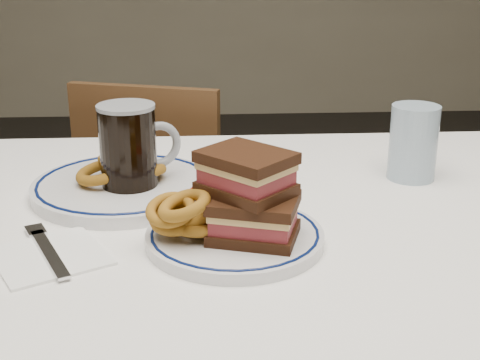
{
  "coord_description": "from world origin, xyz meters",
  "views": [
    {
      "loc": [
        -0.0,
        -0.94,
        1.15
      ],
      "look_at": [
        0.04,
        -0.11,
        0.85
      ],
      "focal_mm": 50.0,
      "sensor_mm": 36.0,
      "label": 1
    }
  ],
  "objects": [
    {
      "name": "chair_far",
      "position": [
        -0.12,
        0.73,
        0.44
      ],
      "size": [
        0.47,
        0.47,
        0.82
      ],
      "color": "#4E3219",
      "rests_on": "floor"
    },
    {
      "name": "onion_rings_main",
      "position": [
        -0.03,
        -0.11,
        0.8
      ],
      "size": [
        0.11,
        0.12,
        0.07
      ],
      "color": "brown",
      "rests_on": "main_plate"
    },
    {
      "name": "main_plate",
      "position": [
        0.04,
        -0.1,
        0.76
      ],
      "size": [
        0.25,
        0.25,
        0.02
      ],
      "color": "silver",
      "rests_on": "dining_table"
    },
    {
      "name": "dining_table",
      "position": [
        0.0,
        0.0,
        0.64
      ],
      "size": [
        1.27,
        0.87,
        0.75
      ],
      "color": "white",
      "rests_on": "floor"
    },
    {
      "name": "napkin_fork",
      "position": [
        -0.21,
        -0.13,
        0.75
      ],
      "size": [
        0.19,
        0.19,
        0.01
      ],
      "color": "white",
      "rests_on": "dining_table"
    },
    {
      "name": "water_glass",
      "position": [
        0.36,
        0.15,
        0.82
      ],
      "size": [
        0.08,
        0.08,
        0.13
      ],
      "primitive_type": "cylinder",
      "color": "#98B0C4",
      "rests_on": "dining_table"
    },
    {
      "name": "far_plate",
      "position": [
        -0.14,
        0.1,
        0.76
      ],
      "size": [
        0.3,
        0.3,
        0.02
      ],
      "color": "silver",
      "rests_on": "dining_table"
    },
    {
      "name": "reuben_sandwich",
      "position": [
        0.06,
        -0.11,
        0.83
      ],
      "size": [
        0.15,
        0.15,
        0.12
      ],
      "color": "black",
      "rests_on": "main_plate"
    },
    {
      "name": "onion_rings_far",
      "position": [
        -0.14,
        0.11,
        0.79
      ],
      "size": [
        0.16,
        0.13,
        0.08
      ],
      "color": "brown",
      "rests_on": "far_plate"
    },
    {
      "name": "beer_mug",
      "position": [
        -0.12,
        0.09,
        0.83
      ],
      "size": [
        0.13,
        0.09,
        0.15
      ],
      "color": "black",
      "rests_on": "dining_table"
    },
    {
      "name": "ketchup_ramekin",
      "position": [
        -0.0,
        -0.03,
        0.79
      ],
      "size": [
        0.06,
        0.06,
        0.03
      ],
      "color": "silver",
      "rests_on": "main_plate"
    }
  ]
}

